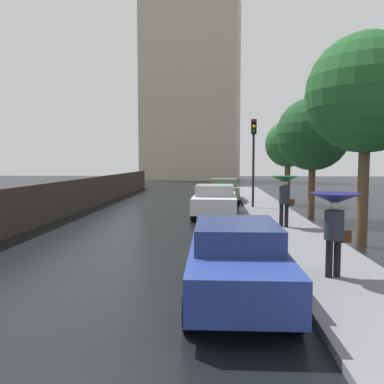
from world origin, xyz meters
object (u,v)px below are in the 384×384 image
at_px(pedestrian_with_umbrella_far, 285,187).
at_px(street_tree_mid, 366,94).
at_px(car_blue_mid_road, 236,258).
at_px(pedestrian_with_umbrella_near, 335,211).
at_px(car_green_far_ahead, 224,190).
at_px(car_white_near_kerb, 215,200).
at_px(traffic_light, 254,147).
at_px(street_tree_far, 313,134).
at_px(street_tree_near, 288,145).

distance_m(pedestrian_with_umbrella_far, street_tree_mid, 4.19).
bearing_deg(pedestrian_with_umbrella_far, car_blue_mid_road, 76.65).
distance_m(car_blue_mid_road, pedestrian_with_umbrella_near, 2.35).
height_order(car_green_far_ahead, pedestrian_with_umbrella_far, pedestrian_with_umbrella_far).
height_order(car_white_near_kerb, street_tree_mid, street_tree_mid).
bearing_deg(car_green_far_ahead, traffic_light, -67.69).
bearing_deg(street_tree_far, street_tree_near, 89.68).
relative_size(car_green_far_ahead, street_tree_far, 0.86).
height_order(traffic_light, street_tree_near, street_tree_near).
bearing_deg(car_green_far_ahead, pedestrian_with_umbrella_far, -77.55).
relative_size(street_tree_near, street_tree_mid, 0.78).
relative_size(street_tree_near, street_tree_far, 0.93).
bearing_deg(pedestrian_with_umbrella_far, car_green_far_ahead, -75.68).
bearing_deg(street_tree_far, pedestrian_with_umbrella_far, -119.62).
distance_m(car_blue_mid_road, street_tree_far, 11.03).
bearing_deg(pedestrian_with_umbrella_far, traffic_light, -82.01).
height_order(car_white_near_kerb, pedestrian_with_umbrella_far, pedestrian_with_umbrella_far).
xyz_separation_m(pedestrian_with_umbrella_far, traffic_light, (-0.54, 6.08, 1.66)).
distance_m(car_white_near_kerb, pedestrian_with_umbrella_far, 4.28).
xyz_separation_m(car_blue_mid_road, pedestrian_with_umbrella_far, (2.06, 7.08, 0.83)).
distance_m(car_green_far_ahead, pedestrian_with_umbrella_far, 9.97).
bearing_deg(traffic_light, street_tree_far, -55.49).
bearing_deg(car_white_near_kerb, traffic_light, 55.68).
relative_size(car_green_far_ahead, pedestrian_with_umbrella_far, 2.44).
height_order(street_tree_mid, street_tree_far, street_tree_mid).
xyz_separation_m(car_white_near_kerb, car_blue_mid_road, (0.42, -10.46, -0.01)).
relative_size(car_white_near_kerb, street_tree_far, 0.85).
xyz_separation_m(car_blue_mid_road, street_tree_mid, (3.88, 4.58, 3.66)).
distance_m(car_green_far_ahead, pedestrian_with_umbrella_near, 16.00).
relative_size(car_white_near_kerb, traffic_light, 0.99).
bearing_deg(street_tree_near, street_tree_mid, -89.30).
bearing_deg(car_white_near_kerb, street_tree_far, -5.28).
relative_size(pedestrian_with_umbrella_far, street_tree_mid, 0.30).
height_order(pedestrian_with_umbrella_near, street_tree_near, street_tree_near).
xyz_separation_m(car_blue_mid_road, pedestrian_with_umbrella_near, (2.01, 0.96, 0.75)).
bearing_deg(street_tree_near, street_tree_far, -90.32).
bearing_deg(car_white_near_kerb, car_blue_mid_road, -86.30).
xyz_separation_m(car_blue_mid_road, street_tree_far, (3.71, 9.98, 2.89)).
height_order(car_green_far_ahead, street_tree_far, street_tree_far).
xyz_separation_m(car_green_far_ahead, street_tree_near, (3.65, -0.91, 2.68)).
bearing_deg(pedestrian_with_umbrella_near, street_tree_near, -111.87).
bearing_deg(street_tree_near, car_blue_mid_road, -103.23).
distance_m(traffic_light, street_tree_near, 3.54).
bearing_deg(street_tree_mid, car_blue_mid_road, -130.25).
xyz_separation_m(pedestrian_with_umbrella_near, street_tree_far, (1.70, 9.02, 2.14)).
distance_m(pedestrian_with_umbrella_far, street_tree_near, 9.19).
xyz_separation_m(pedestrian_with_umbrella_far, street_tree_mid, (1.82, -2.50, 2.83)).
bearing_deg(pedestrian_with_umbrella_near, pedestrian_with_umbrella_far, -105.76).
height_order(car_white_near_kerb, traffic_light, traffic_light).
height_order(car_green_far_ahead, traffic_light, traffic_light).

